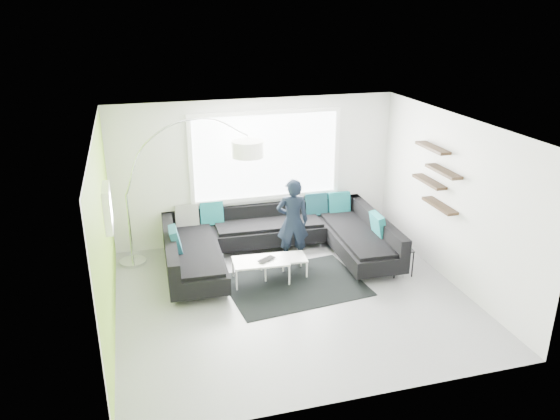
{
  "coord_description": "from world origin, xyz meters",
  "views": [
    {
      "loc": [
        -2.25,
        -7.36,
        4.44
      ],
      "look_at": [
        0.05,
        0.9,
        1.18
      ],
      "focal_mm": 35.0,
      "sensor_mm": 36.0,
      "label": 1
    }
  ],
  "objects_px": {
    "arc_lamp": "(126,195)",
    "person": "(293,221)",
    "coffee_table": "(272,268)",
    "sectional_sofa": "(278,243)",
    "laptop": "(268,260)",
    "side_table": "(400,261)"
  },
  "relations": [
    {
      "from": "sectional_sofa",
      "to": "arc_lamp",
      "type": "height_order",
      "value": "arc_lamp"
    },
    {
      "from": "sectional_sofa",
      "to": "side_table",
      "type": "distance_m",
      "value": 2.19
    },
    {
      "from": "sectional_sofa",
      "to": "coffee_table",
      "type": "height_order",
      "value": "sectional_sofa"
    },
    {
      "from": "sectional_sofa",
      "to": "laptop",
      "type": "relative_size",
      "value": 10.34
    },
    {
      "from": "arc_lamp",
      "to": "person",
      "type": "distance_m",
      "value": 2.95
    },
    {
      "from": "arc_lamp",
      "to": "person",
      "type": "height_order",
      "value": "arc_lamp"
    },
    {
      "from": "person",
      "to": "arc_lamp",
      "type": "bearing_deg",
      "value": -3.39
    },
    {
      "from": "coffee_table",
      "to": "laptop",
      "type": "relative_size",
      "value": 3.04
    },
    {
      "from": "person",
      "to": "side_table",
      "type": "bearing_deg",
      "value": 160.35
    },
    {
      "from": "side_table",
      "to": "laptop",
      "type": "bearing_deg",
      "value": 172.32
    },
    {
      "from": "person",
      "to": "laptop",
      "type": "bearing_deg",
      "value": 57.52
    },
    {
      "from": "laptop",
      "to": "side_table",
      "type": "bearing_deg",
      "value": -38.28
    },
    {
      "from": "coffee_table",
      "to": "arc_lamp",
      "type": "xyz_separation_m",
      "value": [
        -2.3,
        1.24,
        1.12
      ]
    },
    {
      "from": "laptop",
      "to": "sectional_sofa",
      "type": "bearing_deg",
      "value": 32.5
    },
    {
      "from": "arc_lamp",
      "to": "laptop",
      "type": "relative_size",
      "value": 6.68
    },
    {
      "from": "sectional_sofa",
      "to": "coffee_table",
      "type": "relative_size",
      "value": 3.4
    },
    {
      "from": "sectional_sofa",
      "to": "laptop",
      "type": "height_order",
      "value": "sectional_sofa"
    },
    {
      "from": "side_table",
      "to": "arc_lamp",
      "type": "bearing_deg",
      "value": 159.57
    },
    {
      "from": "arc_lamp",
      "to": "person",
      "type": "relative_size",
      "value": 1.66
    },
    {
      "from": "coffee_table",
      "to": "laptop",
      "type": "height_order",
      "value": "laptop"
    },
    {
      "from": "arc_lamp",
      "to": "laptop",
      "type": "distance_m",
      "value": 2.74
    },
    {
      "from": "sectional_sofa",
      "to": "person",
      "type": "xyz_separation_m",
      "value": [
        0.26,
        -0.04,
        0.41
      ]
    }
  ]
}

